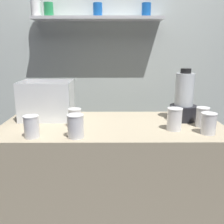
{
  "coord_description": "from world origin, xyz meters",
  "views": [
    {
      "loc": [
        -0.01,
        -1.53,
        1.37
      ],
      "look_at": [
        0.0,
        0.0,
        0.98
      ],
      "focal_mm": 40.46,
      "sensor_mm": 36.0,
      "label": 1
    }
  ],
  "objects_px": {
    "carrot_display_bin": "(47,107)",
    "juice_cup_carrot_far_left": "(32,128)",
    "juice_cup_pomegranate_middle": "(76,128)",
    "juice_cup_beet_far_right": "(208,125)",
    "juice_cup_carrot_right": "(174,120)",
    "juice_cup_carrot_left": "(75,119)",
    "juice_cup_mango_rightmost": "(202,118)",
    "blender_pitcher": "(184,101)"
  },
  "relations": [
    {
      "from": "juice_cup_carrot_right",
      "to": "juice_cup_beet_far_right",
      "type": "xyz_separation_m",
      "value": [
        0.17,
        -0.07,
        -0.01
      ]
    },
    {
      "from": "blender_pitcher",
      "to": "juice_cup_beet_far_right",
      "type": "height_order",
      "value": "blender_pitcher"
    },
    {
      "from": "carrot_display_bin",
      "to": "juice_cup_carrot_far_left",
      "type": "relative_size",
      "value": 2.83
    },
    {
      "from": "juice_cup_carrot_left",
      "to": "juice_cup_carrot_far_left",
      "type": "bearing_deg",
      "value": -138.14
    },
    {
      "from": "blender_pitcher",
      "to": "juice_cup_carrot_left",
      "type": "xyz_separation_m",
      "value": [
        -0.7,
        -0.15,
        -0.08
      ]
    },
    {
      "from": "blender_pitcher",
      "to": "juice_cup_carrot_right",
      "type": "distance_m",
      "value": 0.25
    },
    {
      "from": "juice_cup_carrot_far_left",
      "to": "juice_cup_beet_far_right",
      "type": "bearing_deg",
      "value": 3.13
    },
    {
      "from": "juice_cup_beet_far_right",
      "to": "juice_cup_mango_rightmost",
      "type": "height_order",
      "value": "same"
    },
    {
      "from": "juice_cup_beet_far_right",
      "to": "juice_cup_mango_rightmost",
      "type": "distance_m",
      "value": 0.13
    },
    {
      "from": "juice_cup_carrot_far_left",
      "to": "juice_cup_carrot_left",
      "type": "distance_m",
      "value": 0.28
    },
    {
      "from": "juice_cup_pomegranate_middle",
      "to": "carrot_display_bin",
      "type": "bearing_deg",
      "value": 123.16
    },
    {
      "from": "juice_cup_carrot_far_left",
      "to": "juice_cup_mango_rightmost",
      "type": "relative_size",
      "value": 1.0
    },
    {
      "from": "juice_cup_beet_far_right",
      "to": "juice_cup_mango_rightmost",
      "type": "relative_size",
      "value": 0.99
    },
    {
      "from": "juice_cup_pomegranate_middle",
      "to": "juice_cup_carrot_far_left",
      "type": "bearing_deg",
      "value": 179.08
    },
    {
      "from": "carrot_display_bin",
      "to": "blender_pitcher",
      "type": "xyz_separation_m",
      "value": [
        0.92,
        -0.04,
        0.05
      ]
    },
    {
      "from": "juice_cup_carrot_left",
      "to": "juice_cup_mango_rightmost",
      "type": "height_order",
      "value": "juice_cup_mango_rightmost"
    },
    {
      "from": "juice_cup_carrot_far_left",
      "to": "juice_cup_carrot_right",
      "type": "height_order",
      "value": "juice_cup_carrot_right"
    },
    {
      "from": "juice_cup_beet_far_right",
      "to": "juice_cup_pomegranate_middle",
      "type": "bearing_deg",
      "value": -175.57
    },
    {
      "from": "juice_cup_carrot_left",
      "to": "juice_cup_beet_far_right",
      "type": "relative_size",
      "value": 0.95
    },
    {
      "from": "juice_cup_pomegranate_middle",
      "to": "juice_cup_mango_rightmost",
      "type": "bearing_deg",
      "value": 14.17
    },
    {
      "from": "carrot_display_bin",
      "to": "juice_cup_carrot_far_left",
      "type": "xyz_separation_m",
      "value": [
        0.01,
        -0.38,
        -0.03
      ]
    },
    {
      "from": "carrot_display_bin",
      "to": "juice_cup_carrot_left",
      "type": "relative_size",
      "value": 3.0
    },
    {
      "from": "juice_cup_carrot_right",
      "to": "juice_cup_carrot_far_left",
      "type": "bearing_deg",
      "value": -171.29
    },
    {
      "from": "juice_cup_pomegranate_middle",
      "to": "juice_cup_carrot_right",
      "type": "distance_m",
      "value": 0.58
    },
    {
      "from": "juice_cup_carrot_left",
      "to": "juice_cup_mango_rightmost",
      "type": "distance_m",
      "value": 0.78
    },
    {
      "from": "juice_cup_carrot_far_left",
      "to": "juice_cup_carrot_right",
      "type": "relative_size",
      "value": 0.92
    },
    {
      "from": "carrot_display_bin",
      "to": "juice_cup_beet_far_right",
      "type": "xyz_separation_m",
      "value": [
        0.98,
        -0.32,
        -0.03
      ]
    },
    {
      "from": "juice_cup_carrot_right",
      "to": "juice_cup_mango_rightmost",
      "type": "relative_size",
      "value": 1.09
    },
    {
      "from": "carrot_display_bin",
      "to": "juice_cup_mango_rightmost",
      "type": "relative_size",
      "value": 2.83
    },
    {
      "from": "carrot_display_bin",
      "to": "juice_cup_carrot_right",
      "type": "relative_size",
      "value": 2.6
    },
    {
      "from": "juice_cup_carrot_far_left",
      "to": "juice_cup_beet_far_right",
      "type": "relative_size",
      "value": 1.01
    },
    {
      "from": "juice_cup_beet_far_right",
      "to": "juice_cup_mango_rightmost",
      "type": "bearing_deg",
      "value": 84.74
    },
    {
      "from": "juice_cup_carrot_right",
      "to": "juice_cup_beet_far_right",
      "type": "bearing_deg",
      "value": -21.62
    },
    {
      "from": "carrot_display_bin",
      "to": "juice_cup_carrot_left",
      "type": "bearing_deg",
      "value": -40.99
    },
    {
      "from": "juice_cup_carrot_right",
      "to": "carrot_display_bin",
      "type": "bearing_deg",
      "value": 162.67
    },
    {
      "from": "carrot_display_bin",
      "to": "juice_cup_mango_rightmost",
      "type": "bearing_deg",
      "value": -10.79
    },
    {
      "from": "juice_cup_beet_far_right",
      "to": "juice_cup_carrot_left",
      "type": "bearing_deg",
      "value": 170.16
    },
    {
      "from": "carrot_display_bin",
      "to": "juice_cup_mango_rightmost",
      "type": "height_order",
      "value": "carrot_display_bin"
    },
    {
      "from": "juice_cup_carrot_right",
      "to": "juice_cup_pomegranate_middle",
      "type": "bearing_deg",
      "value": -167.32
    },
    {
      "from": "juice_cup_carrot_left",
      "to": "juice_cup_beet_far_right",
      "type": "bearing_deg",
      "value": -9.84
    },
    {
      "from": "juice_cup_carrot_far_left",
      "to": "juice_cup_beet_far_right",
      "type": "distance_m",
      "value": 0.98
    },
    {
      "from": "juice_cup_carrot_right",
      "to": "blender_pitcher",
      "type": "bearing_deg",
      "value": 62.72
    }
  ]
}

